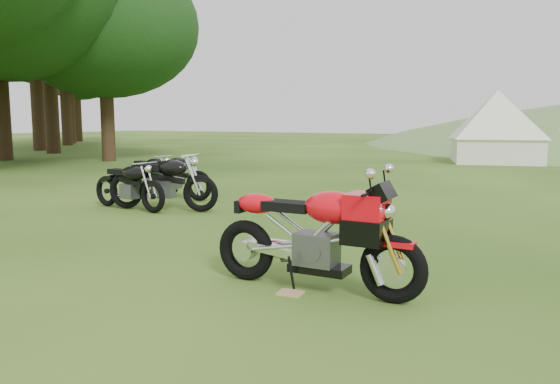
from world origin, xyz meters
The scene contains 9 objects.
ground centered at (0.00, 0.00, 0.00)m, with size 120.00×120.00×0.00m, color #20450E.
treeline centered at (-20.00, 15.00, 0.00)m, with size 28.00×32.00×14.00m, color black, non-canonical shape.
sport_motorcycle centered at (1.17, -0.60, 0.65)m, with size 2.18×0.54×1.31m, color red, non-canonical shape.
plywood_board centered at (1.01, -0.82, 0.01)m, with size 0.24×0.19×0.02m, color tan.
vintage_moto_a centered at (-3.51, 2.43, 0.57)m, with size 2.18×0.51×1.15m, color black, non-canonical shape.
vintage_moto_b centered at (-5.51, 4.29, 0.48)m, with size 1.84×0.43×0.97m, color black, non-canonical shape.
vintage_moto_c centered at (-4.15, 2.19, 0.50)m, with size 1.91×0.44×1.00m, color black, non-canonical shape.
vintage_moto_d centered at (-4.39, 3.72, 0.54)m, with size 2.03×0.47×1.07m, color black, non-canonical shape.
tent_left centered at (0.27, 18.16, 1.40)m, with size 3.23×3.23×2.80m, color white, non-canonical shape.
Camera 1 is at (3.50, -5.48, 1.73)m, focal length 35.00 mm.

